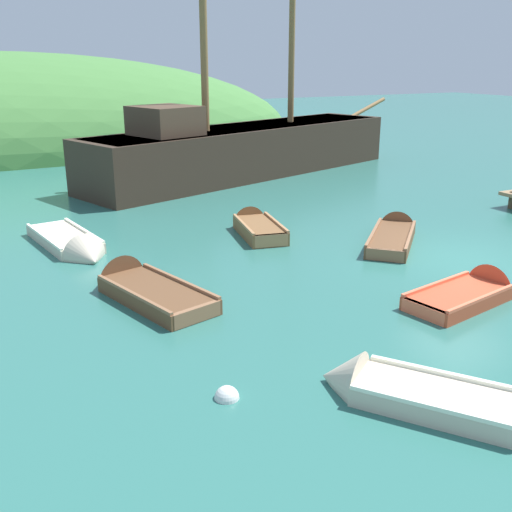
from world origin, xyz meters
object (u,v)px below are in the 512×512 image
(rowboat_outer_left, at_px, (141,290))
(rowboat_near_dock, at_px, (472,295))
(buoy_white, at_px, (227,398))
(rowboat_outer_right, at_px, (73,247))
(rowboat_far, at_px, (401,394))
(rowboat_portside, at_px, (394,236))
(rowboat_center, at_px, (256,228))
(sailing_ship, at_px, (245,157))

(rowboat_outer_left, bearing_deg, rowboat_near_dock, -134.20)
(rowboat_outer_left, xyz_separation_m, buoy_white, (-0.14, -4.79, -0.11))
(rowboat_outer_right, bearing_deg, rowboat_near_dock, 34.61)
(rowboat_near_dock, height_order, buoy_white, rowboat_near_dock)
(rowboat_far, distance_m, rowboat_portside, 8.79)
(rowboat_far, height_order, rowboat_outer_right, rowboat_outer_right)
(rowboat_center, bearing_deg, rowboat_far, 177.90)
(sailing_ship, distance_m, rowboat_portside, 11.03)
(rowboat_portside, bearing_deg, rowboat_center, 98.07)
(rowboat_far, xyz_separation_m, rowboat_center, (2.37, 9.31, 0.04))
(sailing_ship, distance_m, buoy_white, 18.65)
(buoy_white, bearing_deg, rowboat_outer_left, 88.29)
(rowboat_far, distance_m, rowboat_outer_right, 10.47)
(rowboat_center, relative_size, rowboat_near_dock, 0.98)
(sailing_ship, bearing_deg, rowboat_center, -132.18)
(rowboat_far, relative_size, rowboat_near_dock, 0.99)
(rowboat_far, xyz_separation_m, rowboat_portside, (5.56, 6.81, 0.01))
(rowboat_center, bearing_deg, buoy_white, 161.71)
(rowboat_center, distance_m, rowboat_outer_right, 5.28)
(rowboat_center, bearing_deg, rowboat_portside, -115.87)
(rowboat_outer_left, xyz_separation_m, rowboat_outer_right, (-0.65, 4.00, -0.02))
(rowboat_outer_left, relative_size, rowboat_portside, 1.10)
(rowboat_center, xyz_separation_m, rowboat_outer_right, (-5.23, 0.77, -0.05))
(rowboat_portside, xyz_separation_m, rowboat_near_dock, (-1.45, -4.34, -0.02))
(rowboat_outer_left, relative_size, buoy_white, 9.69)
(sailing_ship, xyz_separation_m, buoy_white, (-8.63, -16.51, -0.83))
(rowboat_far, xyz_separation_m, rowboat_outer_right, (-2.86, 10.08, -0.01))
(rowboat_outer_right, height_order, buoy_white, rowboat_outer_right)
(rowboat_near_dock, bearing_deg, rowboat_far, -159.36)
(rowboat_center, distance_m, rowboat_outer_left, 5.60)
(sailing_ship, xyz_separation_m, rowboat_portside, (-0.72, -10.98, -0.73))
(rowboat_far, xyz_separation_m, rowboat_near_dock, (4.11, 2.47, -0.01))
(rowboat_center, xyz_separation_m, rowboat_outer_left, (-4.57, -3.23, -0.03))
(rowboat_outer_left, distance_m, rowboat_outer_right, 4.05)
(sailing_ship, xyz_separation_m, rowboat_center, (-3.91, -8.49, -0.70))
(rowboat_portside, bearing_deg, rowboat_outer_left, 141.49)
(sailing_ship, relative_size, rowboat_far, 5.86)
(rowboat_far, distance_m, rowboat_outer_left, 6.47)
(rowboat_center, bearing_deg, rowboat_outer_right, 93.82)
(rowboat_outer_left, distance_m, rowboat_portside, 7.80)
(rowboat_center, bearing_deg, rowboat_outer_left, 137.39)
(rowboat_far, bearing_deg, rowboat_center, -49.26)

